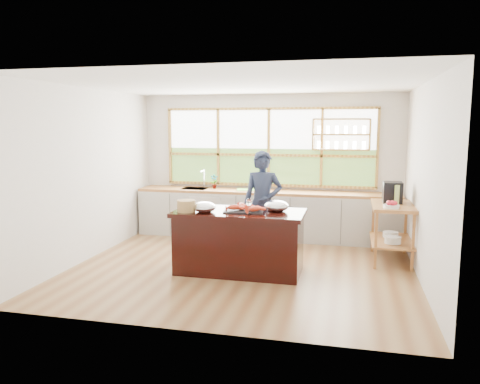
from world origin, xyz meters
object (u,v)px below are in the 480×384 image
(wicker_basket, at_px, (186,206))
(island, at_px, (239,241))
(cook, at_px, (263,204))
(espresso_machine, at_px, (392,192))

(wicker_basket, bearing_deg, island, 17.65)
(cook, xyz_separation_m, espresso_machine, (2.02, 0.37, 0.21))
(espresso_machine, bearing_deg, island, -150.55)
(island, height_order, wicker_basket, wicker_basket)
(wicker_basket, bearing_deg, cook, 51.71)
(island, xyz_separation_m, cook, (0.17, 0.90, 0.40))
(island, bearing_deg, espresso_machine, 30.04)
(cook, relative_size, wicker_basket, 6.61)
(wicker_basket, bearing_deg, espresso_machine, 27.20)
(espresso_machine, bearing_deg, wicker_basket, -153.39)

